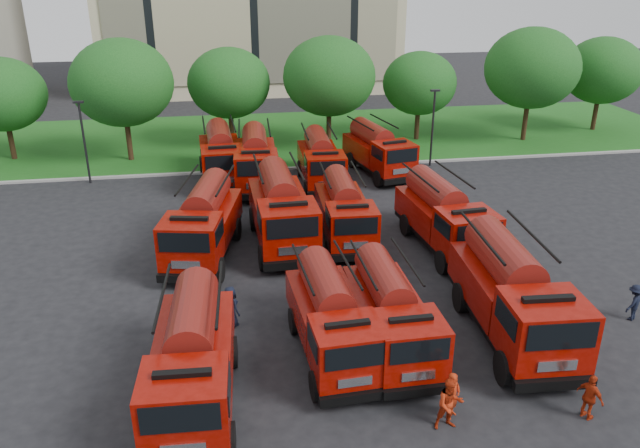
% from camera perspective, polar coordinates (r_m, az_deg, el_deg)
% --- Properties ---
extents(ground, '(140.00, 140.00, 0.00)m').
position_cam_1_polar(ground, '(24.93, -3.86, -7.94)').
color(ground, black).
rests_on(ground, ground).
extents(lawn, '(70.00, 16.00, 0.12)m').
position_cam_1_polar(lawn, '(49.03, -6.91, 7.79)').
color(lawn, '#195115').
rests_on(lawn, ground).
extents(curb, '(70.00, 0.30, 0.14)m').
position_cam_1_polar(curb, '(41.27, -6.34, 4.91)').
color(curb, gray).
rests_on(curb, ground).
extents(tree_1, '(5.71, 5.71, 6.98)m').
position_cam_1_polar(tree_1, '(47.26, -27.07, 10.50)').
color(tree_1, '#382314').
rests_on(tree_1, ground).
extents(tree_2, '(6.72, 6.72, 8.22)m').
position_cam_1_polar(tree_2, '(43.90, -17.66, 12.20)').
color(tree_2, '#382314').
rests_on(tree_2, ground).
extents(tree_3, '(5.88, 5.88, 7.19)m').
position_cam_1_polar(tree_3, '(46.04, -8.33, 12.63)').
color(tree_3, '#382314').
rests_on(tree_3, ground).
extents(tree_4, '(6.55, 6.55, 8.01)m').
position_cam_1_polar(tree_4, '(45.14, 0.84, 13.35)').
color(tree_4, '#382314').
rests_on(tree_4, ground).
extents(tree_5, '(5.46, 5.46, 6.68)m').
position_cam_1_polar(tree_5, '(47.94, 9.09, 12.58)').
color(tree_5, '#382314').
rests_on(tree_5, ground).
extents(tree_6, '(6.89, 6.89, 8.42)m').
position_cam_1_polar(tree_6, '(49.49, 18.81, 13.34)').
color(tree_6, '#382314').
rests_on(tree_6, ground).
extents(tree_7, '(6.05, 6.05, 7.39)m').
position_cam_1_polar(tree_7, '(54.81, 24.43, 12.66)').
color(tree_7, '#382314').
rests_on(tree_7, ground).
extents(lamp_post_0, '(0.60, 0.25, 5.11)m').
position_cam_1_polar(lamp_post_0, '(40.61, -20.80, 7.40)').
color(lamp_post_0, black).
rests_on(lamp_post_0, ground).
extents(lamp_post_1, '(0.60, 0.25, 5.11)m').
position_cam_1_polar(lamp_post_1, '(42.09, 10.28, 9.04)').
color(lamp_post_1, black).
rests_on(lamp_post_1, ground).
extents(fire_truck_0, '(2.84, 7.07, 3.16)m').
position_cam_1_polar(fire_truck_0, '(19.82, -11.59, -11.96)').
color(fire_truck_0, black).
rests_on(fire_truck_0, ground).
extents(fire_truck_1, '(2.62, 6.48, 2.90)m').
position_cam_1_polar(fire_truck_1, '(21.66, 1.04, -8.57)').
color(fire_truck_1, black).
rests_on(fire_truck_1, ground).
extents(fire_truck_2, '(2.41, 6.38, 2.89)m').
position_cam_1_polar(fire_truck_2, '(22.07, 6.49, -8.09)').
color(fire_truck_2, black).
rests_on(fire_truck_2, ground).
extents(fire_truck_3, '(3.15, 7.70, 3.44)m').
position_cam_1_polar(fire_truck_3, '(23.57, 17.23, -6.14)').
color(fire_truck_3, black).
rests_on(fire_truck_3, ground).
extents(fire_truck_4, '(3.87, 7.51, 3.26)m').
position_cam_1_polar(fire_truck_4, '(29.21, -10.60, 0.14)').
color(fire_truck_4, black).
rests_on(fire_truck_4, ground).
extents(fire_truck_5, '(2.95, 7.62, 3.43)m').
position_cam_1_polar(fire_truck_5, '(29.99, -3.53, 1.30)').
color(fire_truck_5, black).
rests_on(fire_truck_5, ground).
extents(fire_truck_6, '(2.60, 6.61, 2.97)m').
position_cam_1_polar(fire_truck_6, '(30.47, 2.25, 1.22)').
color(fire_truck_6, black).
rests_on(fire_truck_6, ground).
extents(fire_truck_7, '(3.07, 7.23, 3.20)m').
position_cam_1_polar(fire_truck_7, '(30.08, 11.27, 0.72)').
color(fire_truck_7, black).
rests_on(fire_truck_7, ground).
extents(fire_truck_8, '(2.89, 7.30, 3.28)m').
position_cam_1_polar(fire_truck_8, '(39.25, -9.03, 6.22)').
color(fire_truck_8, black).
rests_on(fire_truck_8, ground).
extents(fire_truck_9, '(2.91, 7.32, 3.28)m').
position_cam_1_polar(fire_truck_9, '(38.05, -5.92, 5.86)').
color(fire_truck_9, black).
rests_on(fire_truck_9, ground).
extents(fire_truck_10, '(2.64, 6.74, 3.03)m').
position_cam_1_polar(fire_truck_10, '(38.19, 0.05, 5.84)').
color(fire_truck_10, black).
rests_on(fire_truck_10, ground).
extents(fire_truck_11, '(3.58, 7.05, 3.06)m').
position_cam_1_polar(fire_truck_11, '(40.40, 5.33, 6.74)').
color(fire_truck_11, black).
rests_on(fire_truck_11, ground).
extents(firefighter_0, '(0.69, 0.68, 1.54)m').
position_cam_1_polar(firefighter_0, '(20.25, 11.87, -16.78)').
color(firefighter_0, '#A4260C').
rests_on(firefighter_0, ground).
extents(firefighter_1, '(0.84, 0.48, 1.69)m').
position_cam_1_polar(firefighter_1, '(19.85, 11.58, -17.72)').
color(firefighter_1, '#A4260C').
rests_on(firefighter_1, ground).
extents(firefighter_2, '(0.82, 1.02, 1.52)m').
position_cam_1_polar(firefighter_2, '(21.37, 23.13, -15.97)').
color(firefighter_2, '#A4260C').
rests_on(firefighter_2, ground).
extents(firefighter_3, '(1.07, 0.91, 1.47)m').
position_cam_1_polar(firefighter_3, '(27.16, 26.50, -7.78)').
color(firefighter_3, black).
rests_on(firefighter_3, ground).
extents(firefighter_4, '(0.89, 0.95, 1.63)m').
position_cam_1_polar(firefighter_4, '(24.22, -8.06, -9.14)').
color(firefighter_4, black).
rests_on(firefighter_4, ground).
extents(firefighter_5, '(1.66, 1.04, 1.66)m').
position_cam_1_polar(firefighter_5, '(32.11, 8.68, -0.76)').
color(firefighter_5, '#A4260C').
rests_on(firefighter_5, ground).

